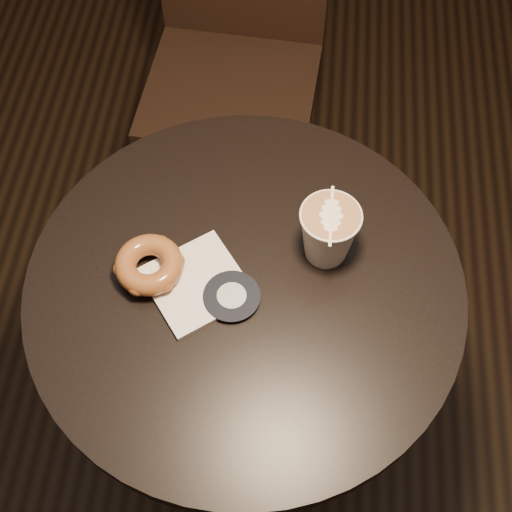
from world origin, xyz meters
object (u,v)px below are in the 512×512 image
at_px(cafe_table, 246,335).
at_px(pastry_bag, 197,283).
at_px(chair, 237,26).
at_px(doughnut, 149,265).
at_px(latte_cup, 328,234).

bearing_deg(cafe_table, pastry_bag, -172.10).
height_order(chair, doughnut, chair).
bearing_deg(chair, cafe_table, -78.49).
xyz_separation_m(chair, doughnut, (-0.05, -0.78, 0.20)).
bearing_deg(doughnut, chair, 86.36).
bearing_deg(pastry_bag, chair, 55.33).
distance_m(cafe_table, pastry_bag, 0.22).
distance_m(cafe_table, latte_cup, 0.29).
relative_size(cafe_table, pastry_bag, 5.29).
xyz_separation_m(doughnut, latte_cup, (0.28, 0.07, 0.03)).
relative_size(chair, doughnut, 9.41).
height_order(cafe_table, chair, chair).
height_order(cafe_table, pastry_bag, pastry_bag).
distance_m(chair, doughnut, 0.81).
distance_m(pastry_bag, doughnut, 0.08).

